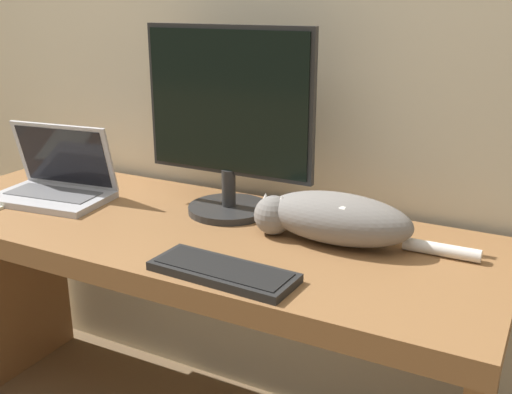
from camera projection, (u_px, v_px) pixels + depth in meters
wall_back at (251, 12)px, 1.79m from camera, size 6.40×0.06×2.60m
desk at (189, 272)px, 1.70m from camera, size 1.70×0.63×0.75m
monitor at (228, 121)px, 1.66m from camera, size 0.51×0.24×0.53m
laptop at (55, 184)px, 1.85m from camera, size 0.37×0.26×0.23m
external_keyboard at (223, 272)px, 1.34m from camera, size 0.34×0.14×0.02m
cat at (333, 217)px, 1.52m from camera, size 0.57×0.18×0.13m
small_toy at (330, 227)px, 1.55m from camera, size 0.06×0.06×0.06m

